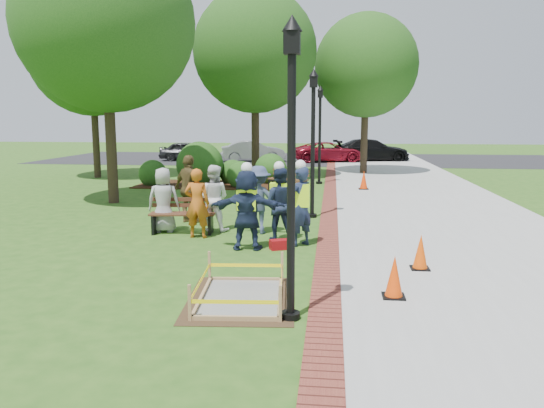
# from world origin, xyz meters

# --- Properties ---
(ground) EXTENTS (100.00, 100.00, 0.00)m
(ground) POSITION_xyz_m (0.00, 0.00, 0.00)
(ground) COLOR #285116
(ground) RESTS_ON ground
(sidewalk) EXTENTS (6.00, 60.00, 0.02)m
(sidewalk) POSITION_xyz_m (5.00, 10.00, 0.01)
(sidewalk) COLOR #9E9E99
(sidewalk) RESTS_ON ground
(brick_edging) EXTENTS (0.50, 60.00, 0.03)m
(brick_edging) POSITION_xyz_m (1.75, 10.00, 0.01)
(brick_edging) COLOR maroon
(brick_edging) RESTS_ON ground
(mulch_bed) EXTENTS (7.00, 3.00, 0.05)m
(mulch_bed) POSITION_xyz_m (-3.00, 12.00, 0.02)
(mulch_bed) COLOR #381E0F
(mulch_bed) RESTS_ON ground
(parking_lot) EXTENTS (36.00, 12.00, 0.01)m
(parking_lot) POSITION_xyz_m (0.00, 27.00, 0.00)
(parking_lot) COLOR black
(parking_lot) RESTS_ON ground
(wet_concrete_pad) EXTENTS (1.88, 2.43, 0.55)m
(wet_concrete_pad) POSITION_xyz_m (0.39, -2.27, 0.23)
(wet_concrete_pad) COLOR #47331E
(wet_concrete_pad) RESTS_ON ground
(bench_near) EXTENTS (1.68, 0.70, 0.88)m
(bench_near) POSITION_xyz_m (-1.92, 2.46, 0.28)
(bench_near) COLOR brown
(bench_near) RESTS_ON ground
(bench_far) EXTENTS (1.69, 1.13, 0.88)m
(bench_far) POSITION_xyz_m (0.09, 10.31, 0.28)
(bench_far) COLOR brown
(bench_far) RESTS_ON ground
(cone_front) EXTENTS (0.36, 0.36, 0.71)m
(cone_front) POSITION_xyz_m (2.84, -1.93, 0.34)
(cone_front) COLOR black
(cone_front) RESTS_ON ground
(cone_back) EXTENTS (0.35, 0.35, 0.70)m
(cone_back) POSITION_xyz_m (3.53, -0.22, 0.34)
(cone_back) COLOR black
(cone_back) RESTS_ON ground
(cone_far) EXTENTS (0.39, 0.39, 0.77)m
(cone_far) POSITION_xyz_m (3.10, 11.26, 0.37)
(cone_far) COLOR black
(cone_far) RESTS_ON ground
(toolbox) EXTENTS (0.49, 0.39, 0.22)m
(toolbox) POSITION_xyz_m (0.69, 1.08, 0.11)
(toolbox) COLOR maroon
(toolbox) RESTS_ON ground
(lamp_near) EXTENTS (0.28, 0.28, 4.26)m
(lamp_near) POSITION_xyz_m (1.25, -3.00, 2.48)
(lamp_near) COLOR black
(lamp_near) RESTS_ON ground
(lamp_mid) EXTENTS (0.28, 0.28, 4.26)m
(lamp_mid) POSITION_xyz_m (1.25, 5.00, 2.48)
(lamp_mid) COLOR black
(lamp_mid) RESTS_ON ground
(lamp_far) EXTENTS (0.28, 0.28, 4.26)m
(lamp_far) POSITION_xyz_m (1.25, 13.00, 2.48)
(lamp_far) COLOR black
(lamp_far) RESTS_ON ground
(tree_left) EXTENTS (5.85, 5.85, 8.89)m
(tree_left) POSITION_xyz_m (-5.65, 6.95, 5.96)
(tree_left) COLOR #3D2D1E
(tree_left) RESTS_ON ground
(tree_back) EXTENTS (5.79, 5.79, 8.87)m
(tree_back) POSITION_xyz_m (-1.88, 15.02, 5.97)
(tree_back) COLOR #3D2D1E
(tree_back) RESTS_ON ground
(tree_right) EXTENTS (5.27, 5.27, 8.15)m
(tree_right) POSITION_xyz_m (3.45, 17.85, 5.50)
(tree_right) COLOR #3D2D1E
(tree_right) RESTS_ON ground
(tree_far) EXTENTS (5.80, 5.80, 8.75)m
(tree_far) POSITION_xyz_m (-9.56, 14.27, 5.84)
(tree_far) COLOR #3D2D1E
(tree_far) RESTS_ON ground
(shrub_a) EXTENTS (1.20, 1.20, 1.20)m
(shrub_a) POSITION_xyz_m (-5.84, 11.56, 0.00)
(shrub_a) COLOR #184614
(shrub_a) RESTS_ON ground
(shrub_b) EXTENTS (2.03, 2.03, 2.03)m
(shrub_b) POSITION_xyz_m (-3.89, 12.06, 0.00)
(shrub_b) COLOR #184614
(shrub_b) RESTS_ON ground
(shrub_c) EXTENTS (1.19, 1.19, 1.19)m
(shrub_c) POSITION_xyz_m (-1.98, 11.44, 0.00)
(shrub_c) COLOR #184614
(shrub_c) RESTS_ON ground
(shrub_d) EXTENTS (1.44, 1.44, 1.44)m
(shrub_d) POSITION_xyz_m (-0.89, 12.88, 0.00)
(shrub_d) COLOR #184614
(shrub_d) RESTS_ON ground
(shrub_e) EXTENTS (1.15, 1.15, 1.15)m
(shrub_e) POSITION_xyz_m (-2.56, 12.63, 0.00)
(shrub_e) COLOR #184614
(shrub_e) RESTS_ON ground
(casual_person_a) EXTENTS (0.57, 0.40, 1.65)m
(casual_person_a) POSITION_xyz_m (-2.43, 2.56, 0.83)
(casual_person_a) COLOR #9A9A9A
(casual_person_a) RESTS_ON ground
(casual_person_b) EXTENTS (0.55, 0.36, 1.69)m
(casual_person_b) POSITION_xyz_m (-1.42, 2.02, 0.85)
(casual_person_b) COLOR #BE5916
(casual_person_b) RESTS_ON ground
(casual_person_c) EXTENTS (0.59, 0.42, 1.70)m
(casual_person_c) POSITION_xyz_m (-1.20, 2.84, 0.85)
(casual_person_c) COLOR white
(casual_person_c) RESTS_ON ground
(casual_person_d) EXTENTS (0.72, 0.66, 1.88)m
(casual_person_d) POSITION_xyz_m (-2.11, 3.82, 0.94)
(casual_person_d) COLOR brown
(casual_person_d) RESTS_ON ground
(casual_person_e) EXTENTS (0.58, 0.40, 1.71)m
(casual_person_e) POSITION_xyz_m (-0.01, 2.67, 0.85)
(casual_person_e) COLOR #374160
(casual_person_e) RESTS_ON ground
(hivis_worker_a) EXTENTS (0.59, 0.40, 1.94)m
(hivis_worker_a) POSITION_xyz_m (-0.03, 1.00, 0.96)
(hivis_worker_a) COLOR #16193A
(hivis_worker_a) RESTS_ON ground
(hivis_worker_b) EXTENTS (0.67, 0.68, 1.97)m
(hivis_worker_b) POSITION_xyz_m (1.11, 1.49, 0.97)
(hivis_worker_b) COLOR #1A2045
(hivis_worker_b) RESTS_ON ground
(hivis_worker_c) EXTENTS (0.58, 0.39, 1.89)m
(hivis_worker_c) POSITION_xyz_m (0.58, 1.98, 0.94)
(hivis_worker_c) COLOR #1A1A43
(hivis_worker_c) RESTS_ON ground
(parked_car_a) EXTENTS (2.04, 4.39, 1.41)m
(parked_car_a) POSITION_xyz_m (-7.87, 24.61, 0.00)
(parked_car_a) COLOR #272729
(parked_car_a) RESTS_ON ground
(parked_car_b) EXTENTS (3.02, 4.93, 1.50)m
(parked_car_b) POSITION_xyz_m (-3.42, 24.46, 0.00)
(parked_car_b) COLOR gray
(parked_car_b) RESTS_ON ground
(parked_car_c) EXTENTS (2.87, 4.68, 1.42)m
(parked_car_c) POSITION_xyz_m (1.58, 24.85, 0.00)
(parked_car_c) COLOR maroon
(parked_car_c) RESTS_ON ground
(parked_car_d) EXTENTS (2.96, 5.17, 1.59)m
(parked_car_d) POSITION_xyz_m (4.44, 25.98, 0.00)
(parked_car_d) COLOR black
(parked_car_d) RESTS_ON ground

